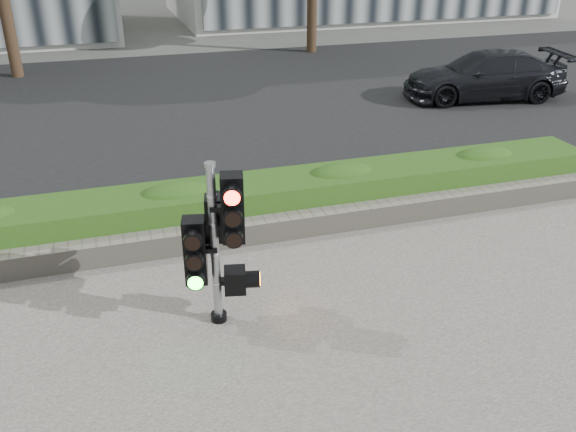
{
  "coord_description": "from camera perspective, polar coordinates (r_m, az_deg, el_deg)",
  "views": [
    {
      "loc": [
        -2.09,
        -6.03,
        4.43
      ],
      "look_at": [
        -0.03,
        0.6,
        1.03
      ],
      "focal_mm": 38.0,
      "sensor_mm": 36.0,
      "label": 1
    }
  ],
  "objects": [
    {
      "name": "ground",
      "position": [
        7.77,
        1.55,
        -8.7
      ],
      "size": [
        120.0,
        120.0,
        0.0
      ],
      "primitive_type": "plane",
      "color": "#51514C",
      "rests_on": "ground"
    },
    {
      "name": "road",
      "position": [
        16.76,
        -9.63,
        10.42
      ],
      "size": [
        60.0,
        13.0,
        0.02
      ],
      "primitive_type": "cube",
      "color": "black",
      "rests_on": "ground"
    },
    {
      "name": "traffic_signal",
      "position": [
        7.01,
        -6.69,
        -1.92
      ],
      "size": [
        0.74,
        0.59,
        2.05
      ],
      "rotation": [
        0.0,
        0.0,
        -0.21
      ],
      "color": "black",
      "rests_on": "sidewalk"
    },
    {
      "name": "car_dark",
      "position": [
        17.57,
        17.87,
        12.41
      ],
      "size": [
        4.53,
        2.39,
        1.25
      ],
      "primitive_type": "imported",
      "rotation": [
        0.0,
        0.0,
        -1.72
      ],
      "color": "black",
      "rests_on": "road"
    },
    {
      "name": "curb",
      "position": [
        10.39,
        -4.02,
        1.1
      ],
      "size": [
        60.0,
        0.25,
        0.12
      ],
      "primitive_type": "cube",
      "color": "gray",
      "rests_on": "ground"
    },
    {
      "name": "hedge",
      "position": [
        9.72,
        -3.24,
        1.34
      ],
      "size": [
        12.0,
        1.0,
        0.68
      ],
      "primitive_type": "cube",
      "color": "#4A8B2A",
      "rests_on": "sidewalk"
    },
    {
      "name": "stone_wall",
      "position": [
        9.23,
        -2.21,
        -1.23
      ],
      "size": [
        12.0,
        0.32,
        0.34
      ],
      "primitive_type": "cube",
      "color": "gray",
      "rests_on": "sidewalk"
    }
  ]
}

